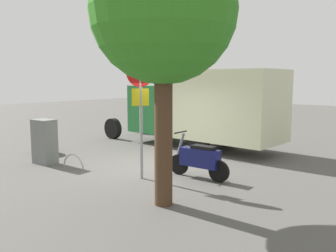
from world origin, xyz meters
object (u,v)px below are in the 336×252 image
at_px(motorcycle, 199,159).
at_px(street_tree, 163,12).
at_px(stop_sign, 141,98).
at_px(bike_rack_hoop, 74,168).
at_px(utility_cabinet, 45,141).
at_px(box_truck_near, 202,106).

height_order(motorcycle, street_tree, street_tree).
distance_m(stop_sign, bike_rack_hoop, 3.19).
xyz_separation_m(motorcycle, street_tree, (-0.54, 2.11, 3.38)).
distance_m(motorcycle, utility_cabinet, 4.97).
relative_size(stop_sign, bike_rack_hoop, 3.72).
bearing_deg(box_truck_near, street_tree, 119.78).
bearing_deg(motorcycle, stop_sign, 38.02).
bearing_deg(street_tree, bike_rack_hoop, -9.83).
xyz_separation_m(stop_sign, bike_rack_hoop, (2.36, 0.43, -2.11)).
relative_size(box_truck_near, utility_cabinet, 5.64).
bearing_deg(bike_rack_hoop, box_truck_near, -103.15).
height_order(stop_sign, street_tree, street_tree).
bearing_deg(utility_cabinet, stop_sign, -169.70).
height_order(box_truck_near, motorcycle, box_truck_near).
distance_m(motorcycle, street_tree, 4.03).
bearing_deg(box_truck_near, motorcycle, 126.05).
bearing_deg(street_tree, motorcycle, -75.65).
distance_m(box_truck_near, street_tree, 6.82).
bearing_deg(bike_rack_hoop, stop_sign, -169.64).
bearing_deg(motorcycle, utility_cabinet, 17.35).
height_order(box_truck_near, stop_sign, stop_sign).
xyz_separation_m(street_tree, utility_cabinet, (5.23, -0.50, -3.22)).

